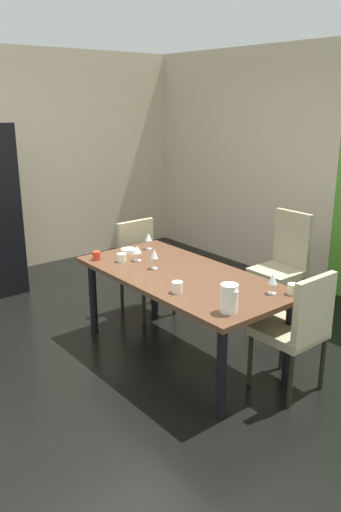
{
  "coord_description": "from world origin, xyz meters",
  "views": [
    {
      "loc": [
        3.2,
        -2.01,
        2.12
      ],
      "look_at": [
        0.11,
        0.49,
        0.85
      ],
      "focal_mm": 35.0,
      "sensor_mm": 36.0,
      "label": 1
    }
  ],
  "objects_px": {
    "dining_table": "(182,283)",
    "wine_glass_east": "(148,238)",
    "wine_glass_right": "(273,279)",
    "cup_corner": "(97,256)",
    "wine_glass_rear": "(137,250)",
    "chair_head_far": "(284,260)",
    "chair_right_far": "(298,326)",
    "wine_glass_near_window": "(154,254)",
    "cup_west": "(122,258)",
    "pitcher_center": "(229,298)",
    "serving_bowl_front": "(128,251)",
    "chair_left_far": "(143,262)",
    "cup_south": "(177,287)",
    "cup_left": "(293,289)"
  },
  "relations": [
    {
      "from": "wine_glass_rear",
      "to": "chair_head_far",
      "type": "bearing_deg",
      "value": 71.1
    },
    {
      "from": "dining_table",
      "to": "wine_glass_east",
      "type": "distance_m",
      "value": 0.79
    },
    {
      "from": "chair_head_far",
      "to": "chair_right_far",
      "type": "height_order",
      "value": "chair_head_far"
    },
    {
      "from": "chair_head_far",
      "to": "chair_left_far",
      "type": "bearing_deg",
      "value": 48.58
    },
    {
      "from": "chair_right_far",
      "to": "wine_glass_rear",
      "type": "distance_m",
      "value": 1.55
    },
    {
      "from": "wine_glass_east",
      "to": "cup_corner",
      "type": "bearing_deg",
      "value": -92.73
    },
    {
      "from": "chair_head_far",
      "to": "cup_left",
      "type": "height_order",
      "value": "chair_head_far"
    },
    {
      "from": "wine_glass_near_window",
      "to": "cup_corner",
      "type": "bearing_deg",
      "value": -154.08
    },
    {
      "from": "cup_left",
      "to": "cup_south",
      "type": "xyz_separation_m",
      "value": [
        -0.56,
        -0.64,
        0.0
      ]
    },
    {
      "from": "wine_glass_east",
      "to": "wine_glass_near_window",
      "type": "relative_size",
      "value": 0.88
    },
    {
      "from": "serving_bowl_front",
      "to": "cup_west",
      "type": "relative_size",
      "value": 1.69
    },
    {
      "from": "wine_glass_east",
      "to": "cup_south",
      "type": "xyz_separation_m",
      "value": [
        1.03,
        -0.5,
        -0.07
      ]
    },
    {
      "from": "chair_head_far",
      "to": "wine_glass_near_window",
      "type": "height_order",
      "value": "chair_head_far"
    },
    {
      "from": "wine_glass_east",
      "to": "cup_west",
      "type": "height_order",
      "value": "wine_glass_east"
    },
    {
      "from": "chair_right_far",
      "to": "wine_glass_near_window",
      "type": "relative_size",
      "value": 5.42
    },
    {
      "from": "serving_bowl_front",
      "to": "cup_corner",
      "type": "relative_size",
      "value": 1.85
    },
    {
      "from": "chair_right_far",
      "to": "cup_west",
      "type": "relative_size",
      "value": 11.54
    },
    {
      "from": "cup_west",
      "to": "pitcher_center",
      "type": "height_order",
      "value": "pitcher_center"
    },
    {
      "from": "chair_left_far",
      "to": "cup_corner",
      "type": "xyz_separation_m",
      "value": [
        0.19,
        -0.64,
        0.24
      ]
    },
    {
      "from": "serving_bowl_front",
      "to": "cup_corner",
      "type": "distance_m",
      "value": 0.33
    },
    {
      "from": "chair_head_far",
      "to": "chair_right_far",
      "type": "distance_m",
      "value": 1.44
    },
    {
      "from": "wine_glass_east",
      "to": "wine_glass_rear",
      "type": "bearing_deg",
      "value": -52.09
    },
    {
      "from": "chair_right_far",
      "to": "cup_left",
      "type": "height_order",
      "value": "chair_right_far"
    },
    {
      "from": "chair_head_far",
      "to": "cup_west",
      "type": "relative_size",
      "value": 12.81
    },
    {
      "from": "wine_glass_rear",
      "to": "cup_south",
      "type": "xyz_separation_m",
      "value": [
        0.8,
        -0.21,
        -0.06
      ]
    },
    {
      "from": "dining_table",
      "to": "chair_right_far",
      "type": "relative_size",
      "value": 1.99
    },
    {
      "from": "wine_glass_right",
      "to": "serving_bowl_front",
      "type": "relative_size",
      "value": 1.15
    },
    {
      "from": "serving_bowl_front",
      "to": "dining_table",
      "type": "bearing_deg",
      "value": 1.04
    },
    {
      "from": "cup_south",
      "to": "wine_glass_rear",
      "type": "bearing_deg",
      "value": 165.45
    },
    {
      "from": "wine_glass_east",
      "to": "wine_glass_right",
      "type": "bearing_deg",
      "value": 1.14
    },
    {
      "from": "dining_table",
      "to": "chair_left_far",
      "type": "distance_m",
      "value": 1.01
    },
    {
      "from": "serving_bowl_front",
      "to": "chair_head_far",
      "type": "bearing_deg",
      "value": 61.99
    },
    {
      "from": "chair_left_far",
      "to": "chair_right_far",
      "type": "distance_m",
      "value": 1.91
    },
    {
      "from": "wine_glass_right",
      "to": "cup_south",
      "type": "xyz_separation_m",
      "value": [
        -0.45,
        -0.53,
        -0.07
      ]
    },
    {
      "from": "chair_right_far",
      "to": "wine_glass_rear",
      "type": "xyz_separation_m",
      "value": [
        -1.47,
        -0.37,
        0.3
      ]
    },
    {
      "from": "wine_glass_right",
      "to": "cup_corner",
      "type": "xyz_separation_m",
      "value": [
        -1.51,
        -0.59,
        -0.08
      ]
    },
    {
      "from": "wine_glass_near_window",
      "to": "chair_left_far",
      "type": "bearing_deg",
      "value": 151.16
    },
    {
      "from": "dining_table",
      "to": "pitcher_center",
      "type": "height_order",
      "value": "pitcher_center"
    },
    {
      "from": "wine_glass_right",
      "to": "wine_glass_rear",
      "type": "bearing_deg",
      "value": -165.7
    },
    {
      "from": "chair_right_far",
      "to": "wine_glass_right",
      "type": "xyz_separation_m",
      "value": [
        -0.21,
        -0.05,
        0.31
      ]
    },
    {
      "from": "cup_south",
      "to": "cup_west",
      "type": "height_order",
      "value": "cup_south"
    },
    {
      "from": "chair_head_far",
      "to": "cup_corner",
      "type": "relative_size",
      "value": 14.03
    },
    {
      "from": "chair_left_far",
      "to": "cup_west",
      "type": "xyz_separation_m",
      "value": [
        0.37,
        -0.5,
        0.24
      ]
    },
    {
      "from": "wine_glass_east",
      "to": "chair_right_far",
      "type": "bearing_deg",
      "value": 2.83
    },
    {
      "from": "wine_glass_right",
      "to": "cup_corner",
      "type": "height_order",
      "value": "wine_glass_right"
    },
    {
      "from": "wine_glass_east",
      "to": "cup_left",
      "type": "height_order",
      "value": "wine_glass_east"
    },
    {
      "from": "wine_glass_rear",
      "to": "cup_left",
      "type": "xyz_separation_m",
      "value": [
        1.36,
        0.43,
        -0.06
      ]
    },
    {
      "from": "chair_left_far",
      "to": "wine_glass_east",
      "type": "distance_m",
      "value": 0.39
    },
    {
      "from": "chair_left_far",
      "to": "wine_glass_east",
      "type": "xyz_separation_m",
      "value": [
        0.21,
        -0.08,
        0.32
      ]
    },
    {
      "from": "dining_table",
      "to": "cup_west",
      "type": "xyz_separation_m",
      "value": [
        -0.58,
        -0.2,
        0.12
      ]
    }
  ]
}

